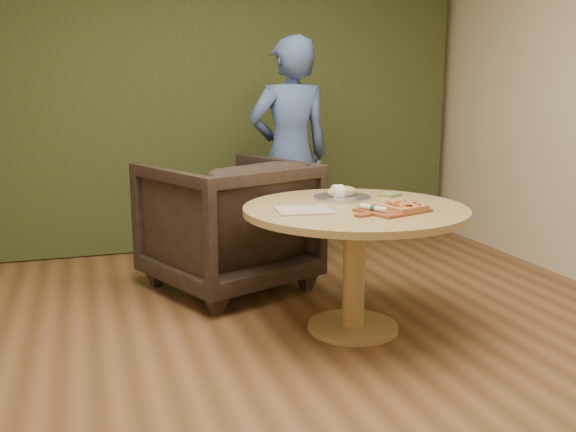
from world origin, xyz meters
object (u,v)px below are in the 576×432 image
(pizza_paddle, at_px, (391,211))
(cutlery_roll, at_px, (373,208))
(armchair, at_px, (228,218))
(person_standing, at_px, (290,155))
(pedestal_table, at_px, (355,230))
(bread_roll, at_px, (341,192))
(flatbread_pizza, at_px, (401,206))
(serving_tray, at_px, (342,197))

(pizza_paddle, xyz_separation_m, cutlery_roll, (-0.11, -0.01, 0.02))
(armchair, relative_size, person_standing, 0.57)
(pedestal_table, distance_m, armchair, 1.16)
(bread_roll, height_order, person_standing, person_standing)
(pedestal_table, bearing_deg, person_standing, 87.55)
(bread_roll, xyz_separation_m, person_standing, (0.04, 1.13, 0.11))
(pizza_paddle, height_order, cutlery_roll, cutlery_roll)
(pedestal_table, bearing_deg, pizza_paddle, -57.63)
(cutlery_roll, bearing_deg, armchair, 85.75)
(flatbread_pizza, height_order, cutlery_roll, flatbread_pizza)
(flatbread_pizza, distance_m, cutlery_roll, 0.18)
(pedestal_table, distance_m, serving_tray, 0.31)
(cutlery_roll, xyz_separation_m, person_standing, (0.05, 1.61, 0.12))
(pizza_paddle, bearing_deg, flatbread_pizza, -11.50)
(serving_tray, bearing_deg, flatbread_pizza, -70.20)
(serving_tray, distance_m, armchair, 0.97)
(pedestal_table, distance_m, flatbread_pizza, 0.32)
(pizza_paddle, relative_size, person_standing, 0.26)
(pedestal_table, xyz_separation_m, person_standing, (0.06, 1.40, 0.29))
(flatbread_pizza, bearing_deg, person_standing, 94.77)
(pizza_paddle, xyz_separation_m, bread_roll, (-0.11, 0.47, 0.04))
(serving_tray, bearing_deg, cutlery_roll, -91.67)
(pizza_paddle, xyz_separation_m, armchair, (-0.66, 1.23, -0.24))
(pedestal_table, distance_m, bread_roll, 0.32)
(serving_tray, distance_m, bread_roll, 0.04)
(flatbread_pizza, height_order, person_standing, person_standing)
(pizza_paddle, bearing_deg, armchair, 98.82)
(pizza_paddle, xyz_separation_m, flatbread_pizza, (0.06, 0.01, 0.02))
(flatbread_pizza, bearing_deg, serving_tray, 109.80)
(pizza_paddle, relative_size, bread_roll, 2.46)
(serving_tray, xyz_separation_m, armchair, (-0.56, 0.76, -0.24))
(serving_tray, distance_m, person_standing, 1.14)
(bread_roll, distance_m, person_standing, 1.14)
(person_standing, bearing_deg, armchair, 30.58)
(pedestal_table, bearing_deg, serving_tray, 84.10)
(pedestal_table, xyz_separation_m, cutlery_roll, (0.01, -0.21, 0.17))
(armchair, distance_m, person_standing, 0.80)
(flatbread_pizza, xyz_separation_m, bread_roll, (-0.17, 0.46, 0.02))
(cutlery_roll, bearing_deg, pizza_paddle, -23.43)
(cutlery_roll, bearing_deg, bread_roll, 61.53)
(pizza_paddle, height_order, serving_tray, serving_tray)
(flatbread_pizza, distance_m, serving_tray, 0.49)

